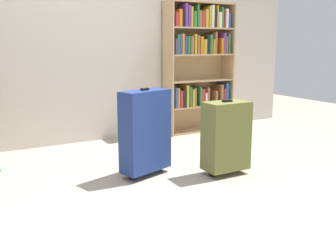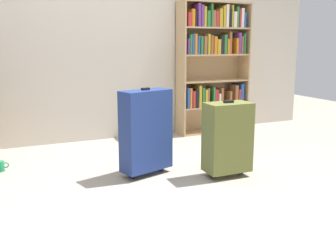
{
  "view_description": "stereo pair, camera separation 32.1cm",
  "coord_description": "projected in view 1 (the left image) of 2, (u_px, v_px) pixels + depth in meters",
  "views": [
    {
      "loc": [
        -1.44,
        -2.41,
        1.15
      ],
      "look_at": [
        0.1,
        0.35,
        0.55
      ],
      "focal_mm": 40.11,
      "sensor_mm": 36.0,
      "label": 1
    },
    {
      "loc": [
        -1.15,
        -2.55,
        1.15
      ],
      "look_at": [
        0.1,
        0.35,
        0.55
      ],
      "focal_mm": 40.11,
      "sensor_mm": 36.0,
      "label": 2
    }
  ],
  "objects": [
    {
      "name": "suitcase_navy_blue",
      "position": [
        145.0,
        131.0,
        3.28
      ],
      "size": [
        0.49,
        0.32,
        0.78
      ],
      "color": "navy",
      "rests_on": "ground"
    },
    {
      "name": "suitcase_olive",
      "position": [
        226.0,
        136.0,
        3.33
      ],
      "size": [
        0.4,
        0.23,
        0.68
      ],
      "color": "brown",
      "rests_on": "ground"
    },
    {
      "name": "ground_plane",
      "position": [
        179.0,
        192.0,
        2.97
      ],
      "size": [
        10.01,
        10.01,
        0.0
      ],
      "primitive_type": "plane",
      "color": "#9E9384"
    },
    {
      "name": "bookshelf",
      "position": [
        198.0,
        59.0,
        4.92
      ],
      "size": [
        0.96,
        0.29,
        1.68
      ],
      "color": "tan",
      "rests_on": "ground"
    },
    {
      "name": "back_wall",
      "position": [
        94.0,
        31.0,
        4.39
      ],
      "size": [
        5.72,
        0.1,
        2.6
      ],
      "primitive_type": "cube",
      "color": "beige",
      "rests_on": "ground"
    }
  ]
}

